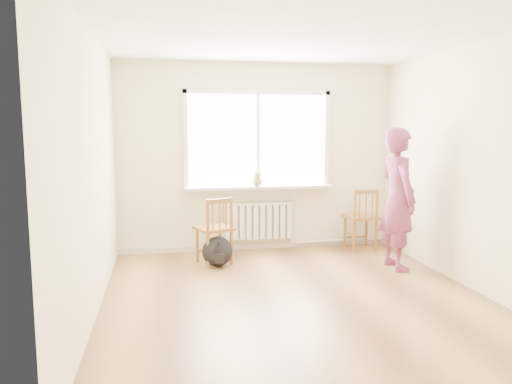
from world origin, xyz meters
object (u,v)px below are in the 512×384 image
person (398,199)px  chair_right (362,219)px  chair_left (216,231)px  cat (257,179)px  backpack (218,252)px

person → chair_right: bearing=1.6°
chair_left → chair_right: size_ratio=0.98×
cat → chair_left: bearing=-133.5°
chair_left → person: person is taller
cat → backpack: cat is taller
person → chair_left: bearing=72.8°
chair_right → person: size_ratio=0.51×
backpack → person: bearing=-11.9°
chair_right → person: person is taller
person → cat: 1.96m
chair_left → cat: 1.04m
backpack → cat: bearing=45.8°
person → backpack: bearing=75.5°
chair_right → cat: 1.65m
chair_right → backpack: chair_right is taller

